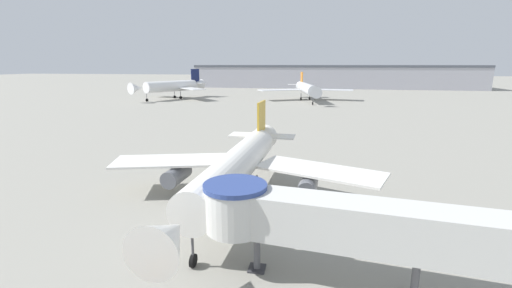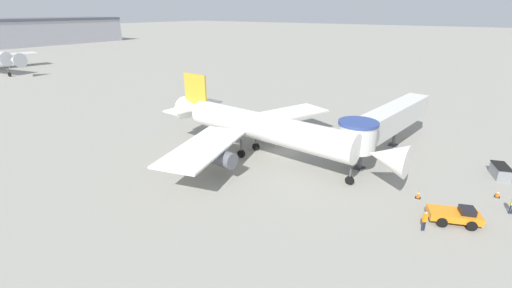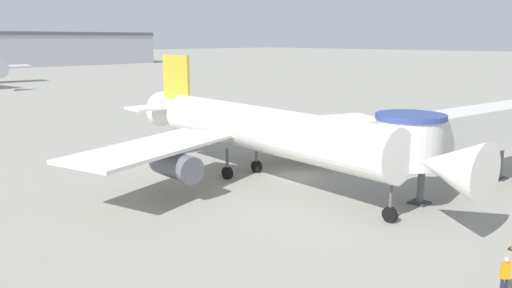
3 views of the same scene
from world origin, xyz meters
The scene contains 6 objects.
ground_plane centered at (0.00, 0.00, 0.00)m, with size 800.00×800.00×0.00m, color gray.
main_airplane centered at (-2.85, 0.97, 3.73)m, with size 28.11×29.67×8.76m.
jet_bridge centered at (6.09, -10.29, 4.12)m, with size 20.27×5.59×5.80m.
background_jet_navy_tail centered at (-50.85, 95.61, 4.94)m, with size 29.02×31.22×11.29m.
background_jet_orange_tail centered at (0.12, 98.09, 4.46)m, with size 35.31×35.10×10.14m.
terminal_building centered at (11.75, 175.00, 6.32)m, with size 156.05×27.24×12.62m.
Camera 1 is at (4.41, -29.39, 13.19)m, focal length 24.00 mm.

